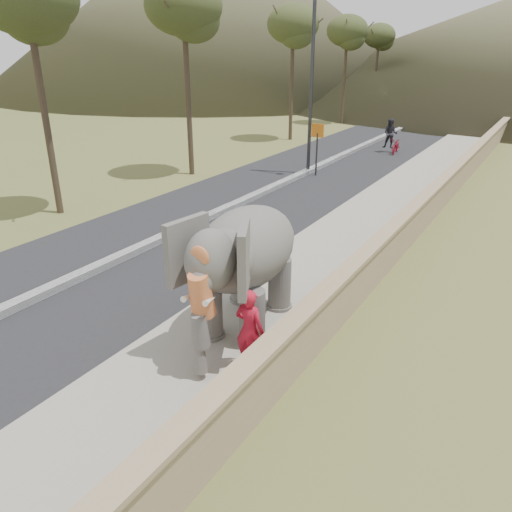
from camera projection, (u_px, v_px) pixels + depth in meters
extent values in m
plane|color=olive|center=(144.00, 412.00, 8.40)|extent=(160.00, 160.00, 0.00)
cube|color=black|center=(230.00, 210.00, 18.65)|extent=(7.00, 120.00, 0.03)
cube|color=black|center=(230.00, 207.00, 18.61)|extent=(0.35, 120.00, 0.22)
cube|color=#9E9687|center=(357.00, 232.00, 16.24)|extent=(3.00, 120.00, 0.15)
cube|color=tan|center=(410.00, 227.00, 15.27)|extent=(0.30, 120.00, 1.10)
cylinder|color=#302F35|center=(311.00, 86.00, 22.36)|extent=(0.16, 0.16, 8.00)
cylinder|color=#2D2D33|center=(317.00, 155.00, 23.14)|extent=(0.08, 0.08, 2.00)
cube|color=orange|center=(318.00, 131.00, 22.71)|extent=(0.60, 0.05, 0.60)
cone|color=brown|center=(211.00, 1.00, 65.54)|extent=(60.00, 60.00, 22.00)
imported|color=#AB1225|center=(250.00, 330.00, 9.02)|extent=(0.58, 0.38, 1.59)
imported|color=maroon|center=(396.00, 146.00, 28.21)|extent=(0.79, 1.73, 0.88)
imported|color=black|center=(391.00, 134.00, 28.15)|extent=(0.87, 0.72, 1.65)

